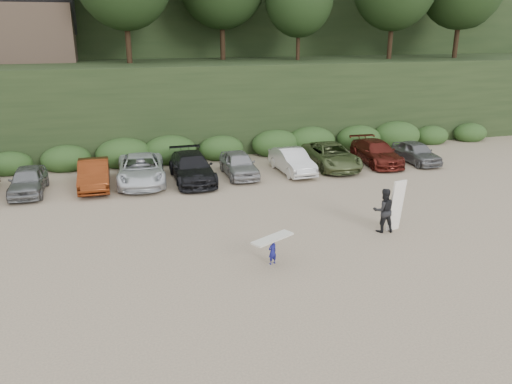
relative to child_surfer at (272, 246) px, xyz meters
name	(u,v)px	position (x,y,z in m)	size (l,w,h in m)	color
ground	(279,244)	(0.82, 1.58, -0.72)	(120.00, 120.00, 0.00)	tan
parked_cars	(129,171)	(-4.52, 11.70, 0.04)	(36.48, 6.00, 1.64)	#ADADB2
child_surfer	(272,246)	(0.00, 0.00, 0.00)	(1.80, 1.25, 1.06)	navy
adult_surfer	(385,210)	(5.56, 1.62, 0.26)	(1.41, 0.85, 2.28)	black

